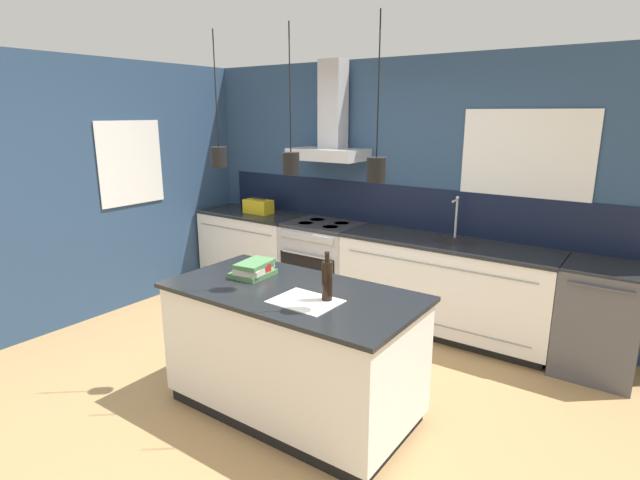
{
  "coord_description": "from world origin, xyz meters",
  "views": [
    {
      "loc": [
        2.3,
        -2.65,
        2.07
      ],
      "look_at": [
        0.02,
        0.61,
        1.05
      ],
      "focal_mm": 28.0,
      "sensor_mm": 36.0,
      "label": 1
    }
  ],
  "objects_px": {
    "book_stack": "(254,269)",
    "bottle_on_island": "(327,280)",
    "yellow_toolbox": "(258,206)",
    "oven_range": "(323,263)",
    "dishwasher": "(599,319)",
    "red_supply_box": "(254,270)"
  },
  "relations": [
    {
      "from": "oven_range",
      "to": "bottle_on_island",
      "type": "distance_m",
      "value": 2.37
    },
    {
      "from": "bottle_on_island",
      "to": "red_supply_box",
      "type": "height_order",
      "value": "bottle_on_island"
    },
    {
      "from": "bottle_on_island",
      "to": "yellow_toolbox",
      "type": "bearing_deg",
      "value": 140.25
    },
    {
      "from": "dishwasher",
      "to": "yellow_toolbox",
      "type": "height_order",
      "value": "yellow_toolbox"
    },
    {
      "from": "book_stack",
      "to": "dishwasher",
      "type": "bearing_deg",
      "value": 40.38
    },
    {
      "from": "bottle_on_island",
      "to": "oven_range",
      "type": "bearing_deg",
      "value": 125.16
    },
    {
      "from": "book_stack",
      "to": "yellow_toolbox",
      "type": "bearing_deg",
      "value": 131.02
    },
    {
      "from": "oven_range",
      "to": "bottle_on_island",
      "type": "xyz_separation_m",
      "value": [
        1.32,
        -1.88,
        0.59
      ]
    },
    {
      "from": "book_stack",
      "to": "oven_range",
      "type": "bearing_deg",
      "value": 108.89
    },
    {
      "from": "oven_range",
      "to": "yellow_toolbox",
      "type": "xyz_separation_m",
      "value": [
        -0.94,
        0.0,
        0.54
      ]
    },
    {
      "from": "bottle_on_island",
      "to": "yellow_toolbox",
      "type": "distance_m",
      "value": 2.94
    },
    {
      "from": "oven_range",
      "to": "yellow_toolbox",
      "type": "height_order",
      "value": "yellow_toolbox"
    },
    {
      "from": "book_stack",
      "to": "yellow_toolbox",
      "type": "xyz_separation_m",
      "value": [
        -1.55,
        1.78,
        0.03
      ]
    },
    {
      "from": "yellow_toolbox",
      "to": "oven_range",
      "type": "bearing_deg",
      "value": -0.27
    },
    {
      "from": "book_stack",
      "to": "bottle_on_island",
      "type": "bearing_deg",
      "value": -8.2
    },
    {
      "from": "bottle_on_island",
      "to": "book_stack",
      "type": "distance_m",
      "value": 0.73
    },
    {
      "from": "oven_range",
      "to": "red_supply_box",
      "type": "distance_m",
      "value": 1.94
    },
    {
      "from": "bottle_on_island",
      "to": "red_supply_box",
      "type": "xyz_separation_m",
      "value": [
        -0.71,
        0.1,
        -0.09
      ]
    },
    {
      "from": "red_supply_box",
      "to": "yellow_toolbox",
      "type": "height_order",
      "value": "yellow_toolbox"
    },
    {
      "from": "yellow_toolbox",
      "to": "red_supply_box",
      "type": "bearing_deg",
      "value": -48.93
    },
    {
      "from": "dishwasher",
      "to": "yellow_toolbox",
      "type": "relative_size",
      "value": 2.68
    },
    {
      "from": "dishwasher",
      "to": "red_supply_box",
      "type": "xyz_separation_m",
      "value": [
        -2.09,
        -1.78,
        0.5
      ]
    }
  ]
}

